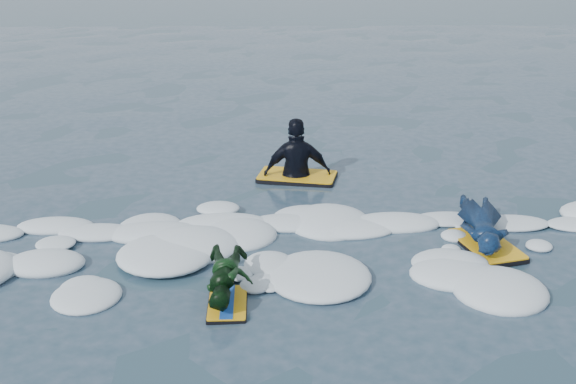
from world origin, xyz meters
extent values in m
plane|color=#1D3546|center=(0.00, 0.00, 0.00)|extent=(120.00, 120.00, 0.00)
cube|color=black|center=(3.00, 0.85, 0.04)|extent=(0.87, 1.22, 0.05)
cube|color=#F4AD14|center=(3.00, 0.85, 0.07)|extent=(0.84, 1.19, 0.02)
imported|color=navy|center=(3.00, 1.10, 0.24)|extent=(0.82, 1.71, 0.39)
cube|color=black|center=(-0.23, -0.57, 0.03)|extent=(0.44, 0.78, 0.04)
cube|color=#F4AD14|center=(-0.23, -0.57, 0.06)|extent=(0.42, 0.77, 0.01)
cube|color=#174BB2|center=(-0.23, -0.57, 0.07)|extent=(0.16, 0.74, 0.00)
imported|color=#0E330E|center=(-0.23, -0.37, 0.24)|extent=(0.63, 1.20, 0.44)
cube|color=black|center=(0.65, 3.49, 0.04)|extent=(1.37, 0.94, 0.06)
cube|color=#F4AD14|center=(0.65, 3.49, 0.08)|extent=(1.34, 0.91, 0.02)
imported|color=black|center=(0.65, 3.49, 0.09)|extent=(1.11, 0.50, 1.87)
camera|label=1|loc=(0.31, -7.48, 3.98)|focal=45.00mm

